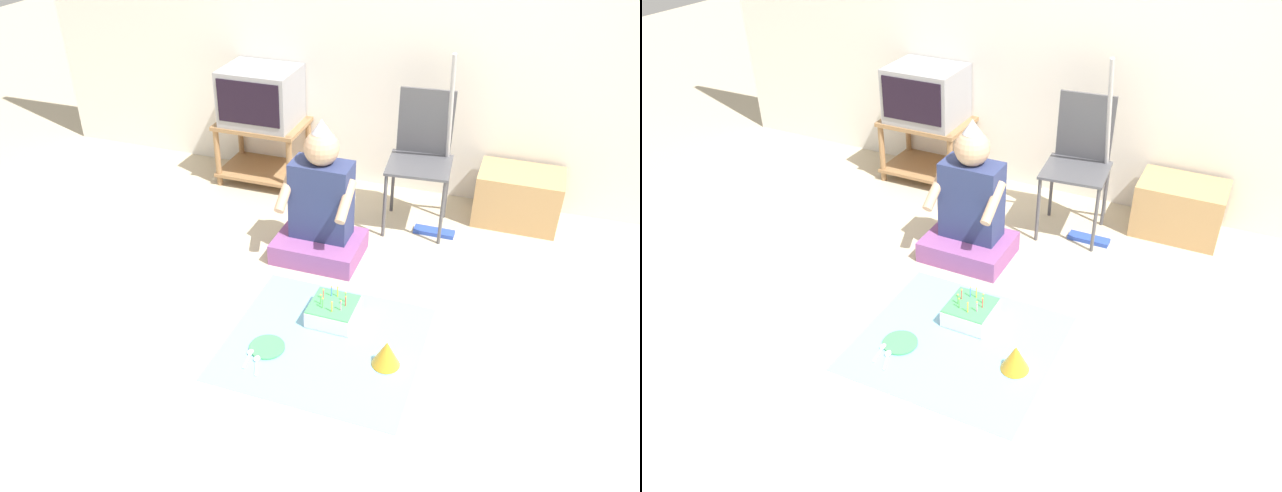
% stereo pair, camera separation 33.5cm
% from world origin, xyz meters
% --- Properties ---
extents(ground_plane, '(16.00, 16.00, 0.00)m').
position_xyz_m(ground_plane, '(0.00, 0.00, 0.00)').
color(ground_plane, beige).
extents(wall_back, '(6.40, 0.06, 2.55)m').
position_xyz_m(wall_back, '(0.00, 1.94, 1.27)').
color(wall_back, white).
rests_on(wall_back, ground_plane).
extents(tv_stand, '(0.67, 0.47, 0.49)m').
position_xyz_m(tv_stand, '(-1.25, 1.67, 0.29)').
color(tv_stand, '#997047').
rests_on(tv_stand, ground_plane).
extents(tv, '(0.55, 0.46, 0.42)m').
position_xyz_m(tv, '(-1.25, 1.68, 0.70)').
color(tv, '#99999E').
rests_on(tv, tv_stand).
extents(folding_chair, '(0.46, 0.44, 0.94)m').
position_xyz_m(folding_chair, '(0.04, 1.44, 0.55)').
color(folding_chair, '#4C4C51').
rests_on(folding_chair, ground_plane).
extents(cardboard_box_stack, '(0.57, 0.40, 0.38)m').
position_xyz_m(cardboard_box_stack, '(0.71, 1.68, 0.19)').
color(cardboard_box_stack, tan).
rests_on(cardboard_box_stack, ground_plane).
extents(dust_mop, '(0.28, 0.43, 1.26)m').
position_xyz_m(dust_mop, '(0.20, 1.41, 0.37)').
color(dust_mop, '#2D4CB2').
rests_on(dust_mop, ground_plane).
extents(person_seated, '(0.55, 0.43, 0.94)m').
position_xyz_m(person_seated, '(-0.46, 0.80, 0.33)').
color(person_seated, '#8C4C8C').
rests_on(person_seated, ground_plane).
extents(party_cloth, '(1.04, 0.98, 0.01)m').
position_xyz_m(party_cloth, '(-0.14, -0.03, 0.00)').
color(party_cloth, '#7FC6E0').
rests_on(party_cloth, ground_plane).
extents(birthday_cake, '(0.26, 0.26, 0.18)m').
position_xyz_m(birthday_cake, '(-0.16, 0.18, 0.06)').
color(birthday_cake, silver).
rests_on(birthday_cake, party_cloth).
extents(party_hat_blue, '(0.15, 0.15, 0.15)m').
position_xyz_m(party_hat_blue, '(0.22, -0.08, 0.08)').
color(party_hat_blue, gold).
rests_on(party_hat_blue, party_cloth).
extents(paper_plate, '(0.19, 0.19, 0.01)m').
position_xyz_m(paper_plate, '(-0.42, -0.17, 0.01)').
color(paper_plate, '#4CB266').
rests_on(paper_plate, party_cloth).
extents(plastic_spoon_near, '(0.04, 0.15, 0.01)m').
position_xyz_m(plastic_spoon_near, '(-0.48, -0.26, 0.01)').
color(plastic_spoon_near, white).
rests_on(plastic_spoon_near, party_cloth).
extents(plastic_spoon_far, '(0.07, 0.14, 0.01)m').
position_xyz_m(plastic_spoon_far, '(-0.43, -0.29, 0.01)').
color(plastic_spoon_far, white).
rests_on(plastic_spoon_far, party_cloth).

